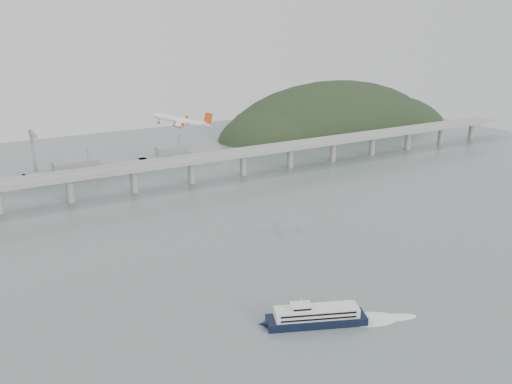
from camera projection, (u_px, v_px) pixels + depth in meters
ground at (308, 284)px, 287.19m from camera, size 900.00×900.00×0.00m
bridge at (167, 166)px, 446.19m from camera, size 800.00×22.00×23.90m
headland at (340, 142)px, 701.93m from camera, size 365.00×155.00×156.00m
ferry at (316, 316)px, 249.10m from camera, size 72.44×35.08×14.36m
airliner at (181, 121)px, 336.12m from camera, size 36.04×34.08×11.05m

